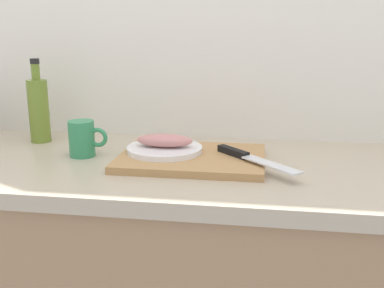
{
  "coord_description": "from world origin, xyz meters",
  "views": [
    {
      "loc": [
        0.15,
        -1.18,
        1.26
      ],
      "look_at": [
        -0.03,
        0.01,
        0.95
      ],
      "focal_mm": 42.63,
      "sensor_mm": 36.0,
      "label": 1
    }
  ],
  "objects_px": {
    "fish_fillet": "(164,140)",
    "coffee_mug_0": "(83,139)",
    "cutting_board": "(192,158)",
    "olive_oil_bottle": "(39,109)",
    "white_plate": "(165,149)",
    "chef_knife": "(246,156)"
  },
  "relations": [
    {
      "from": "fish_fillet",
      "to": "coffee_mug_0",
      "type": "distance_m",
      "value": 0.24
    },
    {
      "from": "cutting_board",
      "to": "coffee_mug_0",
      "type": "bearing_deg",
      "value": 178.53
    },
    {
      "from": "fish_fillet",
      "to": "chef_knife",
      "type": "height_order",
      "value": "fish_fillet"
    },
    {
      "from": "cutting_board",
      "to": "olive_oil_bottle",
      "type": "bearing_deg",
      "value": 163.67
    },
    {
      "from": "coffee_mug_0",
      "to": "fish_fillet",
      "type": "bearing_deg",
      "value": 2.21
    },
    {
      "from": "fish_fillet",
      "to": "olive_oil_bottle",
      "type": "bearing_deg",
      "value": 162.91
    },
    {
      "from": "white_plate",
      "to": "chef_knife",
      "type": "bearing_deg",
      "value": -10.51
    },
    {
      "from": "olive_oil_bottle",
      "to": "coffee_mug_0",
      "type": "distance_m",
      "value": 0.25
    },
    {
      "from": "fish_fillet",
      "to": "chef_knife",
      "type": "distance_m",
      "value": 0.23
    },
    {
      "from": "olive_oil_bottle",
      "to": "coffee_mug_0",
      "type": "bearing_deg",
      "value": -35.45
    },
    {
      "from": "fish_fillet",
      "to": "coffee_mug_0",
      "type": "relative_size",
      "value": 1.4
    },
    {
      "from": "cutting_board",
      "to": "white_plate",
      "type": "bearing_deg",
      "value": 167.92
    },
    {
      "from": "cutting_board",
      "to": "coffee_mug_0",
      "type": "distance_m",
      "value": 0.32
    },
    {
      "from": "chef_knife",
      "to": "coffee_mug_0",
      "type": "distance_m",
      "value": 0.47
    },
    {
      "from": "white_plate",
      "to": "coffee_mug_0",
      "type": "relative_size",
      "value": 1.87
    },
    {
      "from": "fish_fillet",
      "to": "coffee_mug_0",
      "type": "bearing_deg",
      "value": -177.79
    },
    {
      "from": "white_plate",
      "to": "fish_fillet",
      "type": "relative_size",
      "value": 1.33
    },
    {
      "from": "fish_fillet",
      "to": "cutting_board",
      "type": "bearing_deg",
      "value": -12.08
    },
    {
      "from": "white_plate",
      "to": "coffee_mug_0",
      "type": "xyz_separation_m",
      "value": [
        -0.24,
        -0.01,
        0.02
      ]
    },
    {
      "from": "cutting_board",
      "to": "chef_knife",
      "type": "relative_size",
      "value": 1.72
    },
    {
      "from": "white_plate",
      "to": "chef_knife",
      "type": "height_order",
      "value": "chef_knife"
    },
    {
      "from": "cutting_board",
      "to": "coffee_mug_0",
      "type": "xyz_separation_m",
      "value": [
        -0.32,
        0.01,
        0.04
      ]
    }
  ]
}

